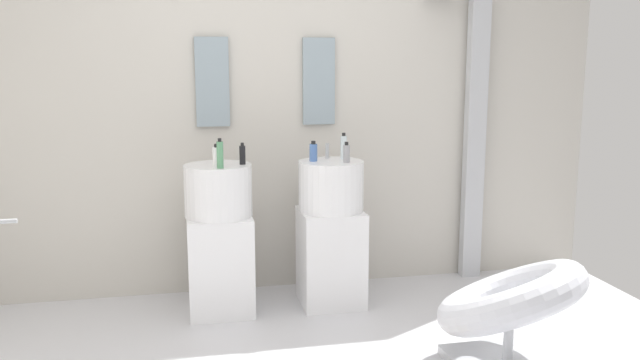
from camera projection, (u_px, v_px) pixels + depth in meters
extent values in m
cube|color=beige|center=(265.00, 103.00, 4.46)|extent=(4.80, 0.10, 2.60)
cube|color=white|center=(220.00, 264.00, 4.13)|extent=(0.40, 0.40, 0.63)
cylinder|color=white|center=(218.00, 190.00, 4.04)|extent=(0.42, 0.42, 0.32)
cylinder|color=#B7BABF|center=(216.00, 154.00, 4.11)|extent=(0.02, 0.02, 0.10)
cube|color=white|center=(331.00, 257.00, 4.27)|extent=(0.40, 0.40, 0.63)
cylinder|color=white|center=(331.00, 186.00, 4.19)|extent=(0.42, 0.42, 0.32)
cylinder|color=#B7BABF|center=(327.00, 151.00, 4.26)|extent=(0.02, 0.02, 0.10)
cube|color=#8C9EA8|center=(212.00, 82.00, 4.29)|extent=(0.22, 0.03, 0.58)
cube|color=#8C9EA8|center=(319.00, 81.00, 4.44)|extent=(0.22, 0.03, 0.58)
cube|color=#B7BABF|center=(475.00, 139.00, 4.70)|extent=(0.14, 0.08, 2.05)
cylinder|color=#B7BABF|center=(509.00, 334.00, 3.34)|extent=(0.05, 0.05, 0.34)
torus|color=silver|center=(511.00, 297.00, 3.30)|extent=(1.10, 1.10, 0.49)
cylinder|color=#59996B|center=(220.00, 155.00, 3.86)|extent=(0.04, 0.04, 0.16)
cylinder|color=black|center=(220.00, 140.00, 3.84)|extent=(0.02, 0.02, 0.02)
cylinder|color=silver|center=(344.00, 147.00, 4.23)|extent=(0.04, 0.04, 0.15)
cylinder|color=black|center=(344.00, 134.00, 4.21)|extent=(0.02, 0.02, 0.02)
cylinder|color=white|center=(217.00, 157.00, 3.89)|extent=(0.05, 0.05, 0.12)
cylinder|color=black|center=(216.00, 146.00, 3.88)|extent=(0.03, 0.03, 0.02)
cylinder|color=#4C72B7|center=(313.00, 153.00, 4.14)|extent=(0.05, 0.05, 0.11)
cylinder|color=black|center=(313.00, 142.00, 4.13)|extent=(0.03, 0.03, 0.02)
cylinder|color=black|center=(242.00, 155.00, 4.01)|extent=(0.04, 0.04, 0.11)
cylinder|color=black|center=(242.00, 144.00, 4.00)|extent=(0.02, 0.02, 0.02)
cylinder|color=#99999E|center=(346.00, 154.00, 4.09)|extent=(0.04, 0.04, 0.11)
cylinder|color=black|center=(347.00, 144.00, 4.07)|extent=(0.02, 0.02, 0.02)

